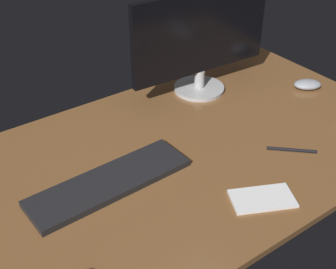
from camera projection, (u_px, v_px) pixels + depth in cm
name	position (u px, v px, depth cm)	size (l,w,h in cm)	color
desk	(193.00, 150.00, 142.66)	(140.00, 84.00, 2.00)	brown
monitor	(201.00, 40.00, 160.89)	(53.74, 18.30, 36.54)	beige
keyboard	(109.00, 182.00, 126.90)	(45.66, 13.51, 1.84)	black
computer_mouse	(308.00, 84.00, 171.85)	(10.00, 6.57, 3.24)	#999EA5
notepad	(263.00, 198.00, 122.45)	(16.47, 9.28, 0.71)	white
pen	(292.00, 150.00, 139.98)	(0.99, 0.99, 14.65)	black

